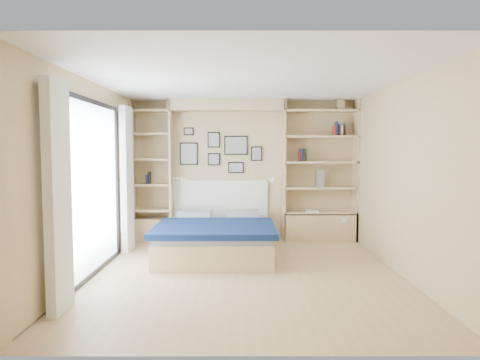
{
  "coord_description": "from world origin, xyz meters",
  "views": [
    {
      "loc": [
        -0.09,
        -5.49,
        1.61
      ],
      "look_at": [
        -0.08,
        0.9,
        1.17
      ],
      "focal_mm": 32.0,
      "sensor_mm": 36.0,
      "label": 1
    }
  ],
  "objects": [
    {
      "name": "room_shell",
      "position": [
        -0.39,
        1.52,
        1.08
      ],
      "size": [
        4.5,
        4.5,
        4.5
      ],
      "color": "tan",
      "rests_on": "ground"
    },
    {
      "name": "ground",
      "position": [
        0.0,
        0.0,
        0.0
      ],
      "size": [
        4.5,
        4.5,
        0.0
      ],
      "primitive_type": "plane",
      "color": "tan",
      "rests_on": "ground"
    },
    {
      "name": "photo_gallery",
      "position": [
        -0.45,
        2.22,
        1.6
      ],
      "size": [
        1.48,
        0.02,
        0.82
      ],
      "color": "black",
      "rests_on": "ground"
    },
    {
      "name": "reading_lamps",
      "position": [
        -0.3,
        2.0,
        1.1
      ],
      "size": [
        1.92,
        0.12,
        0.15
      ],
      "color": "silver",
      "rests_on": "ground"
    },
    {
      "name": "shelf_decor",
      "position": [
        1.24,
        2.07,
        1.72
      ],
      "size": [
        3.52,
        0.23,
        2.03
      ],
      "color": "#A51E1E",
      "rests_on": "ground"
    },
    {
      "name": "bed",
      "position": [
        -0.45,
        1.04,
        0.28
      ],
      "size": [
        1.75,
        2.29,
        1.07
      ],
      "color": "#E5C68B",
      "rests_on": "ground"
    }
  ]
}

